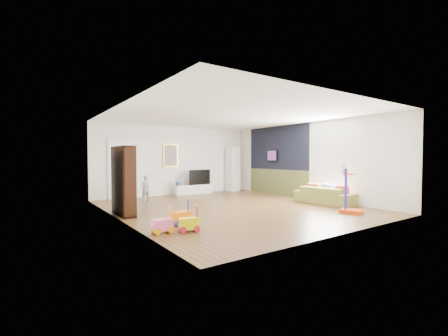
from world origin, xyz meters
TOP-DOWN VIEW (x-y plane):
  - floor at (0.00, 0.00)m, footprint 6.50×7.50m
  - ceiling at (0.00, 0.00)m, footprint 6.50×7.50m
  - wall_back at (0.00, 3.75)m, footprint 6.50×0.00m
  - wall_front at (0.00, -3.75)m, footprint 6.50×0.00m
  - wall_left at (-3.25, 0.00)m, footprint 0.00×7.50m
  - wall_right at (3.25, 0.00)m, footprint 0.00×7.50m
  - navy_accent at (3.23, 1.40)m, footprint 0.01×3.20m
  - olive_wainscot at (3.23, 1.40)m, footprint 0.01×3.20m
  - doorway at (-1.90, 3.71)m, footprint 1.45×0.06m
  - painting_back at (-0.25, 3.71)m, footprint 0.62×0.06m
  - artwork_right at (3.17, 1.60)m, footprint 0.04×0.56m
  - media_console at (0.61, 3.49)m, footprint 1.60×0.43m
  - tall_cabinet at (2.58, 3.46)m, footprint 0.47×0.47m
  - bookshelf at (-2.99, 0.61)m, footprint 0.33×1.21m
  - sofa at (2.78, -1.18)m, footprint 0.84×1.90m
  - basketball_hoop at (2.04, -2.58)m, footprint 0.61×0.67m
  - ride_on_yellow at (-2.43, -1.88)m, footprint 0.43×0.33m
  - ride_on_orange at (-2.27, -1.24)m, footprint 0.44×0.30m
  - ride_on_pink at (-2.91, -1.70)m, footprint 0.39×0.24m
  - child at (-1.66, 2.68)m, footprint 0.36×0.29m
  - tv at (0.86, 3.50)m, footprint 1.06×0.31m
  - vase_plant at (-0.06, 3.46)m, footprint 0.38×0.35m
  - pillow_left at (2.96, -1.69)m, footprint 0.17×0.40m
  - pillow_center at (2.97, -1.17)m, footprint 0.20×0.42m
  - pillow_right at (2.92, -0.65)m, footprint 0.19×0.38m

SIDE VIEW (x-z plane):
  - floor at x=0.00m, z-range 0.00..0.00m
  - media_console at x=0.61m, z-range 0.00..0.37m
  - ride_on_yellow at x=-2.43m, z-range 0.00..0.51m
  - ride_on_pink at x=-2.91m, z-range 0.00..0.52m
  - sofa at x=2.78m, z-range 0.00..0.54m
  - ride_on_orange at x=-2.27m, z-range 0.00..0.55m
  - pillow_left at x=2.96m, z-range 0.23..0.62m
  - pillow_center at x=2.97m, z-range 0.22..0.63m
  - pillow_right at x=2.92m, z-range 0.24..0.61m
  - child at x=-1.66m, z-range 0.00..0.87m
  - olive_wainscot at x=3.23m, z-range 0.00..1.00m
  - vase_plant at x=-0.06m, z-range 0.37..0.73m
  - basketball_hoop at x=2.04m, z-range 0.00..1.31m
  - tv at x=0.86m, z-range 0.37..0.98m
  - bookshelf at x=-2.99m, z-range 0.00..1.76m
  - tall_cabinet at x=2.58m, z-range 0.00..1.92m
  - doorway at x=-1.90m, z-range 0.00..2.10m
  - wall_back at x=0.00m, z-range 0.00..2.70m
  - wall_front at x=0.00m, z-range 0.00..2.70m
  - wall_left at x=-3.25m, z-range 0.00..2.70m
  - wall_right at x=3.25m, z-range 0.00..2.70m
  - artwork_right at x=3.17m, z-range 1.32..1.78m
  - painting_back at x=-0.25m, z-range 1.09..2.01m
  - navy_accent at x=3.23m, z-range 1.00..2.70m
  - ceiling at x=0.00m, z-range 2.70..2.70m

